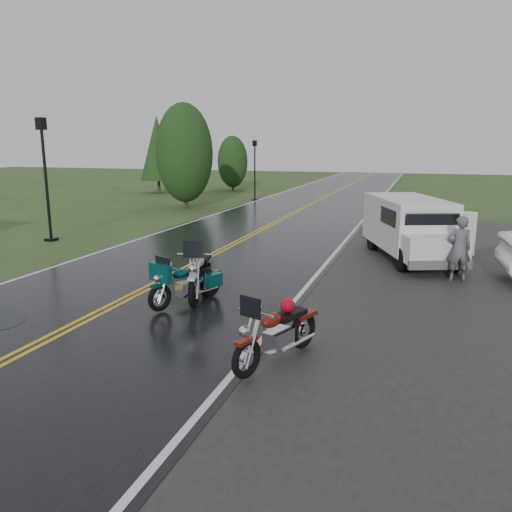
# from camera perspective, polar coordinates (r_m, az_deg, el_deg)

# --- Properties ---
(ground) EXTENTS (120.00, 120.00, 0.00)m
(ground) POSITION_cam_1_polar(r_m,az_deg,el_deg) (11.59, -16.57, -5.92)
(ground) COLOR #2D471E
(ground) RESTS_ON ground
(road) EXTENTS (8.00, 100.00, 0.04)m
(road) POSITION_cam_1_polar(r_m,az_deg,el_deg) (20.33, -0.35, 2.48)
(road) COLOR black
(road) RESTS_ON ground
(motorcycle_red) EXTENTS (1.48, 2.28, 1.27)m
(motorcycle_red) POSITION_cam_1_polar(r_m,az_deg,el_deg) (7.68, -1.12, -9.91)
(motorcycle_red) COLOR #62140B
(motorcycle_red) RESTS_ON ground
(motorcycle_teal) EXTENTS (1.48, 2.16, 1.20)m
(motorcycle_teal) POSITION_cam_1_polar(r_m,az_deg,el_deg) (10.89, -10.99, -3.51)
(motorcycle_teal) COLOR #053C3E
(motorcycle_teal) RESTS_ON ground
(motorcycle_silver) EXTENTS (1.52, 2.62, 1.46)m
(motorcycle_silver) POSITION_cam_1_polar(r_m,az_deg,el_deg) (10.95, -7.20, -2.57)
(motorcycle_silver) COLOR #A1A4A8
(motorcycle_silver) RESTS_ON ground
(van_white) EXTENTS (3.57, 5.37, 1.97)m
(van_white) POSITION_cam_1_polar(r_m,az_deg,el_deg) (14.72, 16.52, 1.92)
(van_white) COLOR silver
(van_white) RESTS_ON ground
(person_at_van) EXTENTS (0.72, 0.56, 1.74)m
(person_at_van) POSITION_cam_1_polar(r_m,az_deg,el_deg) (14.24, 22.18, 0.68)
(person_at_van) COLOR #545358
(person_at_van) RESTS_ON ground
(lamp_post_near_left) EXTENTS (0.40, 0.40, 4.61)m
(lamp_post_near_left) POSITION_cam_1_polar(r_m,az_deg,el_deg) (20.34, -22.88, 8.01)
(lamp_post_near_left) COLOR black
(lamp_post_near_left) RESTS_ON ground
(lamp_post_far_left) EXTENTS (0.34, 0.34, 3.93)m
(lamp_post_far_left) POSITION_cam_1_polar(r_m,az_deg,el_deg) (33.02, -0.14, 9.75)
(lamp_post_far_left) COLOR black
(lamp_post_far_left) RESTS_ON ground
(tree_left_mid) EXTENTS (3.24, 3.24, 5.07)m
(tree_left_mid) POSITION_cam_1_polar(r_m,az_deg,el_deg) (29.16, -8.15, 10.38)
(tree_left_mid) COLOR #1E3D19
(tree_left_mid) RESTS_ON ground
(tree_left_far) EXTENTS (2.41, 2.41, 3.70)m
(tree_left_far) POSITION_cam_1_polar(r_m,az_deg,el_deg) (40.45, -2.69, 10.08)
(tree_left_far) COLOR #1E3D19
(tree_left_far) RESTS_ON ground
(pine_left_far) EXTENTS (2.68, 2.68, 5.59)m
(pine_left_far) POSITION_cam_1_polar(r_m,az_deg,el_deg) (39.17, -11.16, 11.17)
(pine_left_far) COLOR #1E3D19
(pine_left_far) RESTS_ON ground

